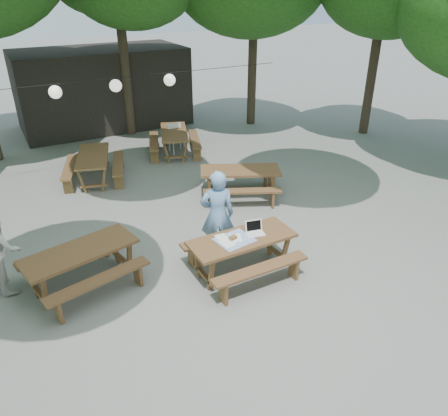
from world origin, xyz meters
name	(u,v)px	position (x,y,z in m)	size (l,w,h in m)	color
ground	(228,267)	(0.00, 0.00, 0.00)	(80.00, 80.00, 0.00)	#61605C
pavilion	(102,88)	(0.50, 10.50, 1.40)	(6.00, 3.00, 2.80)	black
main_picnic_table	(242,254)	(0.17, -0.24, 0.39)	(2.00, 1.58, 0.75)	brown
picnic_table_nw	(82,267)	(-2.58, 0.80, 0.39)	(2.20, 1.95, 0.75)	brown
picnic_table_ne	(240,182)	(1.81, 2.60, 0.39)	(2.40, 2.25, 0.75)	brown
picnic_table_far_w	(94,167)	(-1.21, 5.43, 0.39)	(2.07, 2.28, 0.75)	brown
picnic_table_far_e	(174,142)	(1.57, 6.30, 0.39)	(2.14, 2.33, 0.75)	brown
woman	(217,215)	(0.03, 0.49, 0.92)	(0.67, 0.44, 1.85)	#6C94C6
second_person	(0,249)	(-3.81, 1.41, 0.81)	(0.79, 0.61, 1.62)	beige
plastic_chair	(177,144)	(1.69, 6.41, 0.26)	(0.46, 0.46, 0.90)	white
laptop	(255,230)	(0.46, -0.20, 0.81)	(0.38, 0.33, 0.24)	white
tabletop_clutter	(234,239)	(-0.01, -0.23, 0.76)	(0.72, 0.63, 0.08)	#3463B1
paper_lanterns	(116,86)	(-0.19, 6.00, 2.40)	(9.00, 0.34, 0.38)	black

